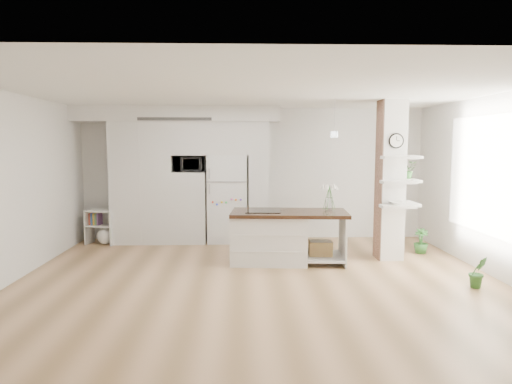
{
  "coord_description": "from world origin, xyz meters",
  "views": [
    {
      "loc": [
        -0.23,
        -6.45,
        1.97
      ],
      "look_at": [
        -0.0,
        0.9,
        1.19
      ],
      "focal_mm": 32.0,
      "sensor_mm": 36.0,
      "label": 1
    }
  ],
  "objects_px": {
    "floor_plant_a": "(478,272)",
    "refrigerator": "(227,198)",
    "kitchen_island": "(276,235)",
    "bookshelf": "(103,229)"
  },
  "relations": [
    {
      "from": "floor_plant_a",
      "to": "refrigerator",
      "type": "bearing_deg",
      "value": 138.35
    },
    {
      "from": "refrigerator",
      "to": "kitchen_island",
      "type": "bearing_deg",
      "value": -62.62
    },
    {
      "from": "kitchen_island",
      "to": "floor_plant_a",
      "type": "xyz_separation_m",
      "value": [
        2.66,
        -1.47,
        -0.23
      ]
    },
    {
      "from": "kitchen_island",
      "to": "floor_plant_a",
      "type": "bearing_deg",
      "value": -24.56
    },
    {
      "from": "kitchen_island",
      "to": "bookshelf",
      "type": "xyz_separation_m",
      "value": [
        -3.31,
        1.47,
        -0.15
      ]
    },
    {
      "from": "kitchen_island",
      "to": "floor_plant_a",
      "type": "height_order",
      "value": "kitchen_island"
    },
    {
      "from": "refrigerator",
      "to": "floor_plant_a",
      "type": "relative_size",
      "value": 3.97
    },
    {
      "from": "refrigerator",
      "to": "bookshelf",
      "type": "height_order",
      "value": "refrigerator"
    },
    {
      "from": "refrigerator",
      "to": "bookshelf",
      "type": "xyz_separation_m",
      "value": [
        -2.45,
        -0.19,
        -0.58
      ]
    },
    {
      "from": "refrigerator",
      "to": "bookshelf",
      "type": "relative_size",
      "value": 2.57
    }
  ]
}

